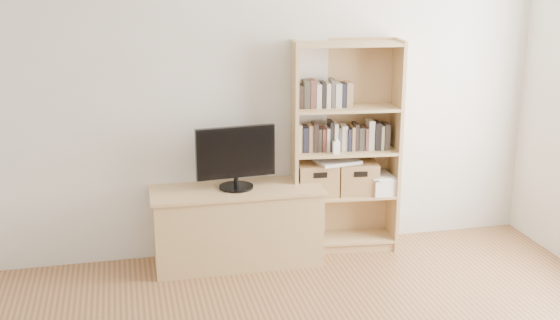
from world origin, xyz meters
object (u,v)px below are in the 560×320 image
object	(u,v)px
basket_left	(317,179)
laptop	(337,161)
television	(236,158)
basket_right	(357,178)
tv_stand	(237,227)
baby_monitor	(336,147)
bookshelf	(345,148)

from	to	relation	value
basket_left	laptop	world-z (taller)	laptop
television	laptop	distance (m)	0.85
television	basket_right	size ratio (longest dim) A/B	1.98
tv_stand	television	size ratio (longest dim) A/B	2.09
tv_stand	laptop	size ratio (longest dim) A/B	3.82
television	baby_monitor	bearing A→B (deg)	-5.42
laptop	baby_monitor	bearing A→B (deg)	-125.17
basket_right	laptop	distance (m)	0.23
tv_stand	baby_monitor	bearing A→B (deg)	0.61
bookshelf	laptop	size ratio (longest dim) A/B	5.11
tv_stand	bookshelf	size ratio (longest dim) A/B	0.75
baby_monitor	tv_stand	bearing A→B (deg)	-178.28
basket_right	television	bearing A→B (deg)	-168.12
bookshelf	basket_left	distance (m)	0.34
baby_monitor	basket_right	xyz separation A→B (m)	(0.21, 0.07, -0.29)
bookshelf	television	size ratio (longest dim) A/B	2.80
tv_stand	laptop	world-z (taller)	laptop
television	laptop	world-z (taller)	television
television	bookshelf	bearing A→B (deg)	-0.06
television	baby_monitor	world-z (taller)	television
tv_stand	bookshelf	world-z (taller)	bookshelf
bookshelf	laptop	bearing A→B (deg)	-171.43
bookshelf	laptop	xyz separation A→B (m)	(-0.07, -0.00, -0.11)
television	tv_stand	bearing A→B (deg)	0.00
tv_stand	baby_monitor	world-z (taller)	baby_monitor
tv_stand	laptop	xyz separation A→B (m)	(0.84, 0.09, 0.46)
tv_stand	basket_left	world-z (taller)	basket_left
tv_stand	basket_left	bearing A→B (deg)	9.33
bookshelf	baby_monitor	size ratio (longest dim) A/B	17.18
television	basket_left	bearing A→B (deg)	3.30
basket_right	laptop	size ratio (longest dim) A/B	0.93
bookshelf	basket_left	world-z (taller)	bookshelf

